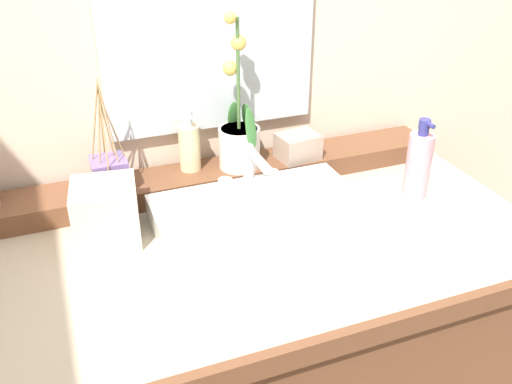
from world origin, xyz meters
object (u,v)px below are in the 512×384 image
(sink_basin, at_px, (275,239))
(lotion_bottle, at_px, (418,164))
(reed_diffuser, at_px, (110,173))
(trinket_box, at_px, (298,146))
(soap_dispenser, at_px, (189,146))
(tissue_box, at_px, (106,213))
(potted_plant, at_px, (239,137))

(sink_basin, height_order, lotion_bottle, lotion_bottle)
(reed_diffuser, xyz_separation_m, trinket_box, (0.46, -0.00, -0.01))
(trinket_box, xyz_separation_m, lotion_bottle, (0.22, -0.19, 0.00))
(soap_dispenser, xyz_separation_m, tissue_box, (-0.22, -0.16, -0.05))
(potted_plant, xyz_separation_m, tissue_box, (-0.34, -0.13, -0.07))
(sink_basin, xyz_separation_m, tissue_box, (-0.31, 0.16, 0.04))
(potted_plant, distance_m, tissue_box, 0.37)
(potted_plant, xyz_separation_m, lotion_bottle, (0.37, -0.20, -0.05))
(trinket_box, bearing_deg, potted_plant, 168.80)
(sink_basin, height_order, trinket_box, sink_basin)
(sink_basin, relative_size, tissue_box, 3.45)
(sink_basin, height_order, reed_diffuser, reed_diffuser)
(soap_dispenser, bearing_deg, potted_plant, -13.84)
(sink_basin, relative_size, potted_plant, 1.21)
(soap_dispenser, relative_size, trinket_box, 1.52)
(sink_basin, bearing_deg, trinket_box, 57.24)
(potted_plant, xyz_separation_m, reed_diffuser, (-0.31, -0.01, -0.04))
(potted_plant, distance_m, reed_diffuser, 0.31)
(reed_diffuser, xyz_separation_m, tissue_box, (-0.03, -0.12, -0.03))
(sink_basin, bearing_deg, potted_plant, 85.01)
(soap_dispenser, bearing_deg, sink_basin, -73.85)
(sink_basin, height_order, potted_plant, potted_plant)
(trinket_box, bearing_deg, sink_basin, -130.19)
(reed_diffuser, relative_size, lotion_bottle, 1.33)
(potted_plant, distance_m, trinket_box, 0.16)
(soap_dispenser, height_order, lotion_bottle, soap_dispenser)
(sink_basin, bearing_deg, lotion_bottle, 11.74)
(reed_diffuser, relative_size, trinket_box, 2.62)
(trinket_box, bearing_deg, soap_dispenser, 164.38)
(lotion_bottle, bearing_deg, potted_plant, 151.67)
(reed_diffuser, xyz_separation_m, lotion_bottle, (0.68, -0.20, -0.01))
(lotion_bottle, bearing_deg, soap_dispenser, 154.83)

